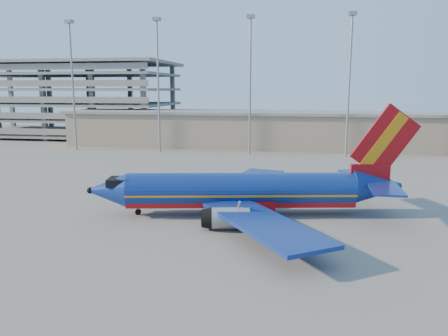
% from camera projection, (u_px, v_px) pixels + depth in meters
% --- Properties ---
extents(ground, '(220.00, 220.00, 0.00)m').
position_uv_depth(ground, '(246.00, 216.00, 48.21)').
color(ground, slate).
rests_on(ground, ground).
extents(terminal_building, '(122.00, 16.00, 8.50)m').
position_uv_depth(terminal_building, '(319.00, 130.00, 101.95)').
color(terminal_building, gray).
rests_on(terminal_building, ground).
extents(parking_garage, '(62.00, 32.00, 21.40)m').
position_uv_depth(parking_garage, '(68.00, 96.00, 128.39)').
color(parking_garage, slate).
rests_on(parking_garage, ground).
extents(light_mast_row, '(101.60, 1.60, 28.65)m').
position_uv_depth(light_mast_row, '(299.00, 70.00, 88.80)').
color(light_mast_row, gray).
rests_on(light_mast_row, ground).
extents(aircraft_main, '(36.03, 34.34, 12.30)m').
position_uv_depth(aircraft_main, '(248.00, 191.00, 48.22)').
color(aircraft_main, navy).
rests_on(aircraft_main, ground).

